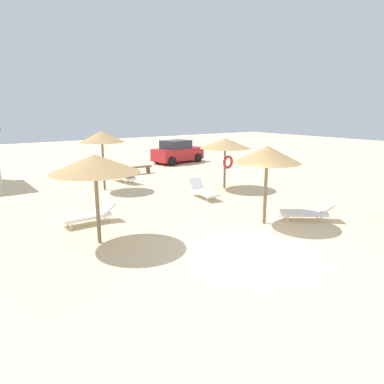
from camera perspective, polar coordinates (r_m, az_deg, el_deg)
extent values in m
plane|color=beige|center=(10.61, 9.62, -9.33)|extent=(80.00, 80.00, 0.00)
cylinder|color=#75604C|center=(11.12, -14.84, -2.30)|extent=(0.12, 0.12, 2.30)
cone|color=tan|center=(10.86, -15.24, 4.42)|extent=(2.67, 2.67, 0.54)
cylinder|color=#75604C|center=(12.89, 11.63, -0.03)|extent=(0.12, 0.12, 2.30)
cone|color=tan|center=(12.65, 11.91, 5.93)|extent=(2.34, 2.34, 0.59)
cylinder|color=#75604C|center=(18.43, 5.24, 3.91)|extent=(0.12, 0.12, 2.18)
cone|color=tan|center=(18.28, 5.32, 7.76)|extent=(2.58, 2.58, 0.51)
torus|color=red|center=(18.54, 5.77, 4.77)|extent=(0.71, 0.21, 0.70)
cylinder|color=#75604C|center=(18.50, -13.95, 4.14)|extent=(0.12, 0.12, 2.52)
cone|color=tan|center=(18.34, -14.19, 8.57)|extent=(2.21, 2.21, 0.55)
cube|color=white|center=(13.30, -16.54, -3.77)|extent=(1.71, 0.68, 0.12)
cube|color=white|center=(13.53, -13.44, -2.36)|extent=(0.51, 0.65, 0.38)
cylinder|color=silver|center=(13.75, -14.49, -3.83)|extent=(0.06, 0.06, 0.22)
cylinder|color=silver|center=(13.36, -13.75, -4.29)|extent=(0.06, 0.06, 0.22)
cylinder|color=silver|center=(13.37, -19.23, -4.65)|extent=(0.06, 0.06, 0.22)
cylinder|color=silver|center=(12.97, -18.62, -5.14)|extent=(0.06, 0.06, 0.22)
cube|color=white|center=(13.82, 17.34, -3.21)|extent=(1.73, 1.55, 0.12)
cube|color=white|center=(13.99, 20.58, -2.30)|extent=(0.78, 0.81, 0.39)
cylinder|color=silver|center=(14.23, 19.41, -3.60)|extent=(0.06, 0.06, 0.22)
cylinder|color=silver|center=(13.83, 19.93, -4.12)|extent=(0.06, 0.06, 0.22)
cylinder|color=silver|center=(13.92, 14.68, -3.64)|extent=(0.06, 0.06, 0.22)
cylinder|color=silver|center=(13.51, 15.07, -4.17)|extent=(0.06, 0.06, 0.22)
cube|color=white|center=(16.44, 2.00, -0.05)|extent=(0.85, 1.77, 0.12)
cube|color=white|center=(17.06, 0.65, 1.39)|extent=(0.69, 0.49, 0.48)
cylinder|color=silver|center=(16.88, 0.32, -0.29)|extent=(0.06, 0.06, 0.22)
cylinder|color=silver|center=(17.09, 1.62, -0.12)|extent=(0.06, 0.06, 0.22)
cylinder|color=silver|center=(15.87, 2.40, -1.17)|extent=(0.06, 0.06, 0.22)
cylinder|color=silver|center=(16.09, 3.75, -0.98)|extent=(0.06, 0.06, 0.22)
cube|color=white|center=(20.46, -10.90, 2.34)|extent=(0.84, 1.76, 0.12)
cube|color=white|center=(19.76, -9.70, 2.60)|extent=(0.70, 0.59, 0.35)
cylinder|color=silver|center=(20.11, -9.44, 1.72)|extent=(0.06, 0.06, 0.22)
cylinder|color=silver|center=(19.88, -10.50, 1.54)|extent=(0.06, 0.06, 0.22)
cylinder|color=silver|center=(21.11, -11.24, 2.18)|extent=(0.06, 0.06, 0.22)
cylinder|color=silver|center=(20.89, -12.26, 2.02)|extent=(0.06, 0.06, 0.22)
cube|color=brown|center=(22.91, -8.28, 4.00)|extent=(1.51, 0.46, 0.08)
cube|color=brown|center=(22.72, -9.52, 3.26)|extent=(0.13, 0.36, 0.41)
cube|color=brown|center=(23.18, -7.03, 3.54)|extent=(0.13, 0.36, 0.41)
cube|color=#B21E23|center=(27.50, -2.28, 6.10)|extent=(4.22, 2.31, 0.90)
cube|color=#262D38|center=(27.28, -2.60, 7.62)|extent=(2.22, 1.86, 0.60)
cylinder|color=black|center=(29.09, -1.48, 5.79)|extent=(0.67, 0.32, 0.64)
cylinder|color=black|center=(27.85, 1.02, 5.47)|extent=(0.67, 0.32, 0.64)
cylinder|color=black|center=(27.33, -5.62, 5.26)|extent=(0.67, 0.32, 0.64)
cylinder|color=black|center=(26.00, -3.15, 4.90)|extent=(0.67, 0.32, 0.64)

